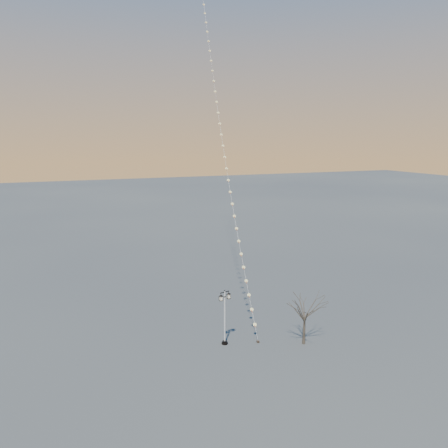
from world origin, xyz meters
TOP-DOWN VIEW (x-y plane):
  - ground at (0.00, 0.00)m, footprint 300.00×300.00m
  - street_lamp at (-0.67, 2.29)m, footprint 1.10×0.57m
  - bare_tree at (5.08, -0.01)m, footprint 2.45×2.45m
  - kite_train at (5.59, 18.48)m, footprint 8.12×34.56m

SIDE VIEW (x-z plane):
  - ground at x=0.00m, z-range 0.00..0.00m
  - street_lamp at x=-0.67m, z-range 0.24..4.67m
  - bare_tree at x=5.08m, z-range 0.79..4.86m
  - kite_train at x=5.59m, z-range -0.11..37.84m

